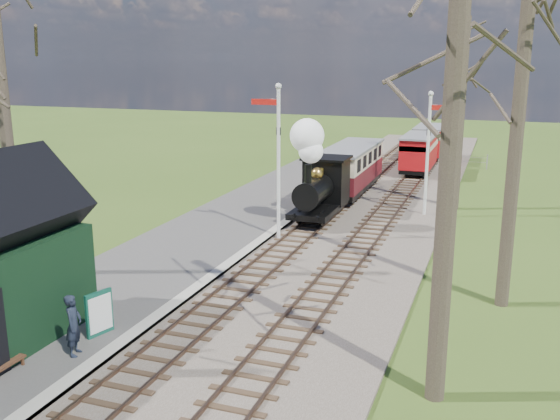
{
  "coord_description": "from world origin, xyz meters",
  "views": [
    {
      "loc": [
        7.45,
        -6.56,
        7.17
      ],
      "look_at": [
        -0.2,
        14.78,
        1.6
      ],
      "focal_mm": 40.0,
      "sensor_mm": 36.0,
      "label": 1
    }
  ],
  "objects": [
    {
      "name": "coach",
      "position": [
        0.0,
        25.29,
        1.54
      ],
      "size": [
        2.13,
        7.29,
        2.24
      ],
      "color": "black",
      "rests_on": "ground"
    },
    {
      "name": "track_near",
      "position": [
        0.0,
        22.0,
        0.1
      ],
      "size": [
        1.6,
        60.0,
        0.15
      ],
      "color": "brown",
      "rests_on": "ground"
    },
    {
      "name": "person",
      "position": [
        -1.83,
        4.74,
        0.96
      ],
      "size": [
        0.51,
        0.64,
        1.52
      ],
      "primitive_type": "imported",
      "rotation": [
        0.0,
        0.0,
        1.86
      ],
      "color": "black",
      "rests_on": "platform"
    },
    {
      "name": "ballast_bed",
      "position": [
        1.3,
        22.0,
        0.05
      ],
      "size": [
        8.0,
        60.0,
        0.1
      ],
      "primitive_type": "cube",
      "color": "brown",
      "rests_on": "ground"
    },
    {
      "name": "platform",
      "position": [
        -3.5,
        14.0,
        0.1
      ],
      "size": [
        5.0,
        44.0,
        0.2
      ],
      "primitive_type": "cube",
      "color": "#474442",
      "rests_on": "ground"
    },
    {
      "name": "sign_board",
      "position": [
        -1.94,
        5.89,
        0.78
      ],
      "size": [
        0.32,
        0.79,
        1.17
      ],
      "color": "#0F4636",
      "rests_on": "platform"
    },
    {
      "name": "red_carriage_b",
      "position": [
        2.6,
        38.06,
        1.39
      ],
      "size": [
        1.89,
        4.67,
        1.99
      ],
      "color": "black",
      "rests_on": "ground"
    },
    {
      "name": "bare_trees",
      "position": [
        1.33,
        10.1,
        5.21
      ],
      "size": [
        15.51,
        22.39,
        12.0
      ],
      "color": "#382D23",
      "rests_on": "ground"
    },
    {
      "name": "track_far",
      "position": [
        2.6,
        22.0,
        0.1
      ],
      "size": [
        1.6,
        60.0,
        0.15
      ],
      "color": "brown",
      "rests_on": "ground"
    },
    {
      "name": "red_carriage_a",
      "position": [
        2.6,
        32.56,
        1.39
      ],
      "size": [
        1.89,
        4.67,
        1.99
      ],
      "color": "black",
      "rests_on": "ground"
    },
    {
      "name": "fence_line",
      "position": [
        0.3,
        36.0,
        0.55
      ],
      "size": [
        12.6,
        0.08,
        1.0
      ],
      "color": "slate",
      "rests_on": "ground"
    },
    {
      "name": "locomotive",
      "position": [
        -0.01,
        19.23,
        2.1
      ],
      "size": [
        1.82,
        4.25,
        4.55
      ],
      "color": "black",
      "rests_on": "ground"
    },
    {
      "name": "semaphore_near",
      "position": [
        -0.77,
        16.0,
        3.62
      ],
      "size": [
        1.22,
        0.24,
        6.22
      ],
      "color": "silver",
      "rests_on": "ground"
    },
    {
      "name": "distant_hills",
      "position": [
        1.4,
        64.38,
        -16.21
      ],
      "size": [
        114.4,
        48.0,
        22.02
      ],
      "color": "#385B23",
      "rests_on": "ground"
    },
    {
      "name": "coping_strip",
      "position": [
        -1.2,
        14.0,
        0.1
      ],
      "size": [
        0.4,
        44.0,
        0.21
      ],
      "primitive_type": "cube",
      "color": "#B2AD9E",
      "rests_on": "ground"
    },
    {
      "name": "semaphore_far",
      "position": [
        4.37,
        22.0,
        3.35
      ],
      "size": [
        1.22,
        0.24,
        5.72
      ],
      "color": "silver",
      "rests_on": "ground"
    }
  ]
}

